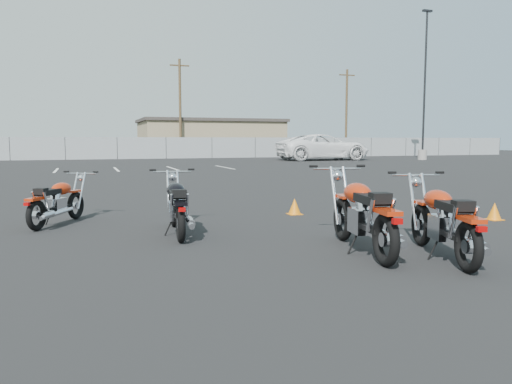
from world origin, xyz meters
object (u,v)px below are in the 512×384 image
object	(u,v)px
motorcycle_front_red	(57,202)
motorcycle_second_black	(177,206)
white_van	(323,140)
motorcycle_third_red	(363,214)
motorcycle_rear_red	(444,221)

from	to	relation	value
motorcycle_front_red	motorcycle_second_black	xyz separation A→B (m)	(1.92, -1.65, 0.04)
motorcycle_front_red	white_van	world-z (taller)	white_van
motorcycle_third_red	motorcycle_rear_red	world-z (taller)	motorcycle_third_red
motorcycle_front_red	motorcycle_rear_red	size ratio (longest dim) A/B	0.84
motorcycle_third_red	motorcycle_front_red	bearing A→B (deg)	137.09
motorcycle_front_red	white_van	size ratio (longest dim) A/B	0.22
motorcycle_third_red	white_van	xyz separation A→B (m)	(14.10, 29.28, 1.07)
motorcycle_front_red	motorcycle_third_red	size ratio (longest dim) A/B	0.78
motorcycle_front_red	white_van	xyz separation A→B (m)	(18.22, 25.46, 1.17)
motorcycle_second_black	motorcycle_rear_red	world-z (taller)	motorcycle_rear_red
motorcycle_second_black	white_van	bearing A→B (deg)	59.00
motorcycle_front_red	motorcycle_second_black	size ratio (longest dim) A/B	0.87
motorcycle_front_red	white_van	distance (m)	31.33
motorcycle_rear_red	motorcycle_third_red	bearing A→B (deg)	141.81
motorcycle_front_red	motorcycle_second_black	bearing A→B (deg)	-40.70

